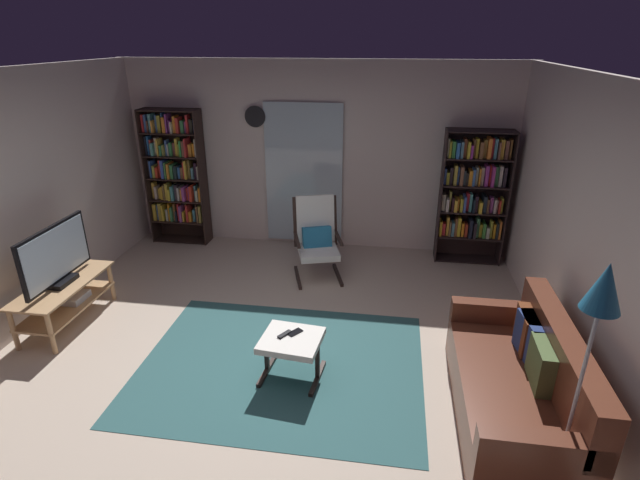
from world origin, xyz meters
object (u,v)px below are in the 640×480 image
at_px(bookshelf_near_tv, 176,174).
at_px(wall_clock, 255,116).
at_px(floor_lamp_by_sofa, 599,309).
at_px(bookshelf_near_sofa, 473,192).
at_px(cell_phone, 295,332).
at_px(ottoman, 291,344).
at_px(television, 56,257).
at_px(leather_sofa, 520,386).
at_px(lounge_armchair, 317,236).
at_px(tv_remote, 284,334).
at_px(tv_stand, 66,296).

relative_size(bookshelf_near_tv, wall_clock, 6.72).
relative_size(floor_lamp_by_sofa, wall_clock, 6.00).
height_order(bookshelf_near_tv, bookshelf_near_sofa, bookshelf_near_tv).
height_order(cell_phone, wall_clock, wall_clock).
distance_m(bookshelf_near_sofa, ottoman, 3.45).
xyz_separation_m(television, leather_sofa, (4.46, -0.76, -0.47)).
relative_size(bookshelf_near_tv, leather_sofa, 1.09).
xyz_separation_m(cell_phone, wall_clock, (-1.12, 2.96, 1.43)).
bearing_deg(bookshelf_near_sofa, television, -152.42).
relative_size(lounge_armchair, wall_clock, 3.53).
bearing_deg(wall_clock, cell_phone, -69.23).
bearing_deg(bookshelf_near_tv, bookshelf_near_sofa, -0.99).
height_order(leather_sofa, wall_clock, wall_clock).
height_order(television, ottoman, television).
distance_m(tv_remote, floor_lamp_by_sofa, 2.51).
bearing_deg(ottoman, bookshelf_near_sofa, 56.70).
distance_m(ottoman, tv_remote, 0.11).
relative_size(bookshelf_near_sofa, leather_sofa, 1.00).
relative_size(tv_remote, wall_clock, 0.50).
xyz_separation_m(tv_stand, lounge_armchair, (2.46, 1.54, 0.22)).
xyz_separation_m(tv_stand, bookshelf_near_tv, (0.27, 2.37, 0.71)).
bearing_deg(cell_phone, tv_stand, -152.11).
height_order(television, bookshelf_near_tv, bookshelf_near_tv).
height_order(television, cell_phone, television).
xyz_separation_m(ottoman, wall_clock, (-1.10, 3.04, 1.51)).
height_order(television, leather_sofa, television).
relative_size(bookshelf_near_sofa, lounge_armchair, 1.75).
xyz_separation_m(bookshelf_near_sofa, cell_phone, (-1.84, -2.76, -0.55)).
bearing_deg(tv_remote, floor_lamp_by_sofa, 7.56).
bearing_deg(ottoman, lounge_armchair, 92.76).
bearing_deg(tv_stand, television, -80.92).
bearing_deg(bookshelf_near_sofa, leather_sofa, -89.39).
relative_size(tv_stand, tv_remote, 8.16).
bearing_deg(leather_sofa, bookshelf_near_tv, 143.09).
distance_m(television, lounge_armchair, 2.92).
bearing_deg(bookshelf_near_tv, tv_remote, -52.31).
xyz_separation_m(tv_stand, floor_lamp_by_sofa, (4.56, -1.49, 1.14)).
bearing_deg(lounge_armchair, tv_remote, -89.05).
height_order(tv_stand, lounge_armchair, lounge_armchair).
height_order(bookshelf_near_tv, floor_lamp_by_sofa, bookshelf_near_tv).
xyz_separation_m(bookshelf_near_tv, tv_remote, (2.22, -2.88, -0.60)).
distance_m(leather_sofa, lounge_armchair, 3.06).
relative_size(television, bookshelf_near_sofa, 0.57).
bearing_deg(ottoman, floor_lamp_by_sofa, -25.54).
xyz_separation_m(leather_sofa, lounge_armchair, (-2.00, 2.31, 0.22)).
relative_size(lounge_armchair, ottoman, 1.81).
relative_size(tv_stand, cell_phone, 8.39).
xyz_separation_m(lounge_armchair, tv_remote, (0.03, -2.05, -0.11)).
height_order(tv_stand, television, television).
height_order(tv_stand, bookshelf_near_sofa, bookshelf_near_sofa).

